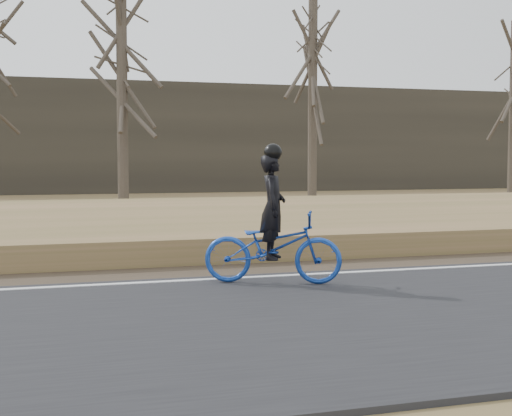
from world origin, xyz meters
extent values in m
plane|color=#936E4B|center=(0.00, 0.00, 0.00)|extent=(120.00, 120.00, 0.00)
cube|color=black|center=(0.00, -2.50, 0.03)|extent=(120.00, 6.00, 0.06)
cube|color=silver|center=(0.00, 0.20, 0.07)|extent=(120.00, 0.12, 0.01)
cube|color=#473A2B|center=(0.00, 1.20, 0.02)|extent=(120.00, 1.60, 0.04)
cube|color=#936E4B|center=(0.00, 4.20, 0.22)|extent=(120.00, 5.00, 0.44)
cube|color=slate|center=(0.00, 8.00, 0.23)|extent=(120.00, 3.00, 0.45)
cube|color=black|center=(0.00, 8.00, 0.52)|extent=(120.00, 2.40, 0.14)
cube|color=brown|center=(0.00, 7.28, 0.67)|extent=(120.00, 0.07, 0.15)
cube|color=brown|center=(0.00, 8.72, 0.67)|extent=(120.00, 0.07, 0.15)
cube|color=#383328|center=(0.00, 30.00, 3.00)|extent=(120.00, 4.00, 6.00)
imported|color=#163C9B|center=(-0.44, -0.35, 0.59)|extent=(2.11, 1.42, 1.05)
imported|color=black|center=(-0.44, -0.35, 1.17)|extent=(0.55, 0.66, 1.53)
sphere|color=black|center=(-0.44, -0.35, 1.96)|extent=(0.26, 0.26, 0.26)
cylinder|color=#4E4639|center=(-1.09, 13.46, 3.66)|extent=(0.36, 0.36, 7.33)
cylinder|color=#4E4639|center=(6.65, 16.35, 4.14)|extent=(0.36, 0.36, 8.28)
camera|label=1|loc=(-3.62, -10.14, 1.88)|focal=50.00mm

